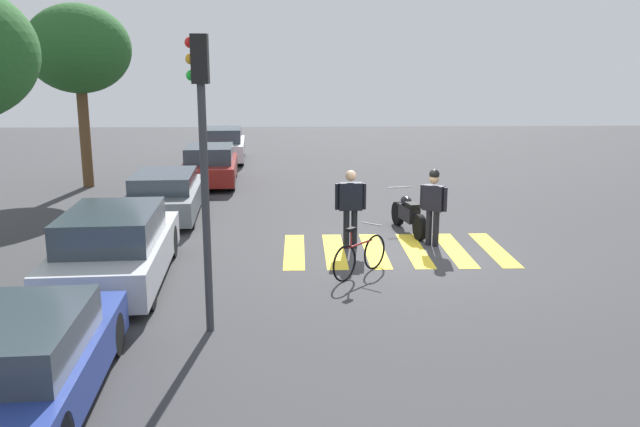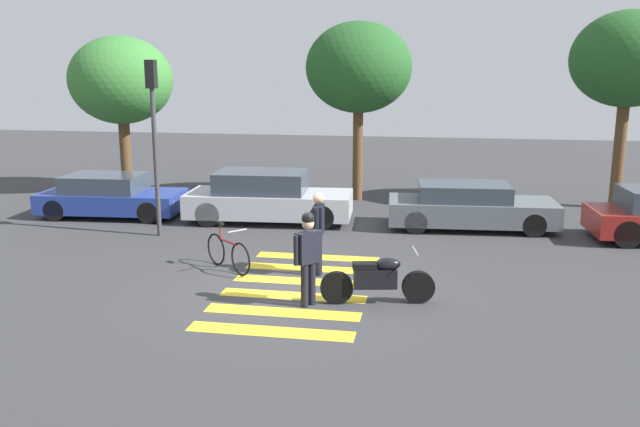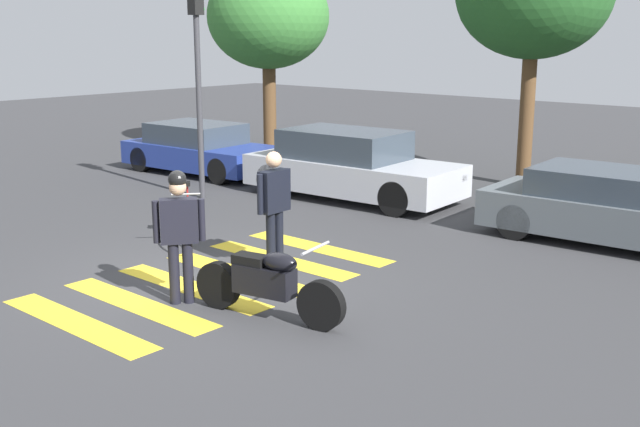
{
  "view_description": "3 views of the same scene",
  "coord_description": "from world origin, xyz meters",
  "px_view_note": "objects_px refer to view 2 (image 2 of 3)",
  "views": [
    {
      "loc": [
        -14.25,
        2.14,
        4.09
      ],
      "look_at": [
        0.69,
        1.65,
        0.7
      ],
      "focal_mm": 37.23,
      "sensor_mm": 36.0,
      "label": 1
    },
    {
      "loc": [
        2.6,
        -12.34,
        4.32
      ],
      "look_at": [
        0.24,
        1.21,
        1.28
      ],
      "focal_mm": 37.19,
      "sensor_mm": 36.0,
      "label": 2
    },
    {
      "loc": [
        8.14,
        -7.01,
        3.51
      ],
      "look_at": [
        0.83,
        1.34,
        0.88
      ],
      "focal_mm": 43.53,
      "sensor_mm": 36.0,
      "label": 3
    }
  ],
  "objects_px": {
    "police_motorcycle": "(377,280)",
    "officer_on_foot": "(308,252)",
    "car_grey_coupe": "(470,207)",
    "car_blue_hatchback": "(110,196)",
    "car_silver_sedan": "(267,198)",
    "traffic_light_pole": "(154,120)",
    "leaning_bicycle": "(228,253)",
    "officer_by_motorcycle": "(318,227)"
  },
  "relations": [
    {
      "from": "car_grey_coupe",
      "to": "police_motorcycle",
      "type": "bearing_deg",
      "value": -107.15
    },
    {
      "from": "officer_by_motorcycle",
      "to": "car_silver_sedan",
      "type": "distance_m",
      "value": 5.19
    },
    {
      "from": "police_motorcycle",
      "to": "car_grey_coupe",
      "type": "relative_size",
      "value": 0.46
    },
    {
      "from": "car_silver_sedan",
      "to": "car_grey_coupe",
      "type": "distance_m",
      "value": 5.65
    },
    {
      "from": "leaning_bicycle",
      "to": "car_blue_hatchback",
      "type": "bearing_deg",
      "value": 137.93
    },
    {
      "from": "police_motorcycle",
      "to": "officer_on_foot",
      "type": "distance_m",
      "value": 1.41
    },
    {
      "from": "police_motorcycle",
      "to": "leaning_bicycle",
      "type": "distance_m",
      "value": 3.71
    },
    {
      "from": "officer_on_foot",
      "to": "officer_by_motorcycle",
      "type": "relative_size",
      "value": 1.0
    },
    {
      "from": "car_grey_coupe",
      "to": "officer_by_motorcycle",
      "type": "bearing_deg",
      "value": -124.94
    },
    {
      "from": "officer_on_foot",
      "to": "car_silver_sedan",
      "type": "relative_size",
      "value": 0.37
    },
    {
      "from": "police_motorcycle",
      "to": "traffic_light_pole",
      "type": "bearing_deg",
      "value": 145.83
    },
    {
      "from": "police_motorcycle",
      "to": "traffic_light_pole",
      "type": "height_order",
      "value": "traffic_light_pole"
    },
    {
      "from": "traffic_light_pole",
      "to": "leaning_bicycle",
      "type": "bearing_deg",
      "value": -44.04
    },
    {
      "from": "officer_by_motorcycle",
      "to": "car_grey_coupe",
      "type": "height_order",
      "value": "officer_by_motorcycle"
    },
    {
      "from": "officer_by_motorcycle",
      "to": "officer_on_foot",
      "type": "bearing_deg",
      "value": -85.65
    },
    {
      "from": "car_blue_hatchback",
      "to": "leaning_bicycle",
      "type": "bearing_deg",
      "value": -42.07
    },
    {
      "from": "officer_on_foot",
      "to": "car_blue_hatchback",
      "type": "distance_m",
      "value": 9.66
    },
    {
      "from": "car_silver_sedan",
      "to": "traffic_light_pole",
      "type": "bearing_deg",
      "value": -139.26
    },
    {
      "from": "officer_by_motorcycle",
      "to": "traffic_light_pole",
      "type": "xyz_separation_m",
      "value": [
        -4.69,
        2.58,
        1.98
      ]
    },
    {
      "from": "car_silver_sedan",
      "to": "car_blue_hatchback",
      "type": "bearing_deg",
      "value": -178.79
    },
    {
      "from": "car_blue_hatchback",
      "to": "traffic_light_pole",
      "type": "distance_m",
      "value": 3.9
    },
    {
      "from": "officer_on_foot",
      "to": "car_silver_sedan",
      "type": "bearing_deg",
      "value": 110.53
    },
    {
      "from": "police_motorcycle",
      "to": "car_blue_hatchback",
      "type": "bearing_deg",
      "value": 144.21
    },
    {
      "from": "car_silver_sedan",
      "to": "officer_on_foot",
      "type": "bearing_deg",
      "value": -69.47
    },
    {
      "from": "officer_on_foot",
      "to": "police_motorcycle",
      "type": "bearing_deg",
      "value": 15.6
    },
    {
      "from": "police_motorcycle",
      "to": "car_silver_sedan",
      "type": "height_order",
      "value": "car_silver_sedan"
    },
    {
      "from": "police_motorcycle",
      "to": "officer_by_motorcycle",
      "type": "height_order",
      "value": "officer_by_motorcycle"
    },
    {
      "from": "police_motorcycle",
      "to": "officer_by_motorcycle",
      "type": "bearing_deg",
      "value": 131.84
    },
    {
      "from": "car_blue_hatchback",
      "to": "car_silver_sedan",
      "type": "relative_size",
      "value": 0.88
    },
    {
      "from": "car_blue_hatchback",
      "to": "car_silver_sedan",
      "type": "distance_m",
      "value": 4.75
    },
    {
      "from": "car_grey_coupe",
      "to": "traffic_light_pole",
      "type": "height_order",
      "value": "traffic_light_pole"
    },
    {
      "from": "leaning_bicycle",
      "to": "traffic_light_pole",
      "type": "relative_size",
      "value": 0.3
    },
    {
      "from": "officer_on_foot",
      "to": "car_grey_coupe",
      "type": "height_order",
      "value": "officer_on_foot"
    },
    {
      "from": "car_silver_sedan",
      "to": "car_grey_coupe",
      "type": "relative_size",
      "value": 1.04
    },
    {
      "from": "leaning_bicycle",
      "to": "car_blue_hatchback",
      "type": "xyz_separation_m",
      "value": [
        -5.06,
        4.57,
        0.2
      ]
    },
    {
      "from": "officer_on_foot",
      "to": "leaning_bicycle",
      "type": "bearing_deg",
      "value": 138.89
    },
    {
      "from": "officer_by_motorcycle",
      "to": "traffic_light_pole",
      "type": "height_order",
      "value": "traffic_light_pole"
    },
    {
      "from": "officer_by_motorcycle",
      "to": "police_motorcycle",
      "type": "bearing_deg",
      "value": -48.16
    },
    {
      "from": "police_motorcycle",
      "to": "car_grey_coupe",
      "type": "height_order",
      "value": "car_grey_coupe"
    },
    {
      "from": "leaning_bicycle",
      "to": "officer_on_foot",
      "type": "distance_m",
      "value": 2.9
    },
    {
      "from": "officer_by_motorcycle",
      "to": "car_grey_coupe",
      "type": "bearing_deg",
      "value": 55.06
    },
    {
      "from": "officer_by_motorcycle",
      "to": "leaning_bicycle",
      "type": "bearing_deg",
      "value": -179.03
    }
  ]
}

